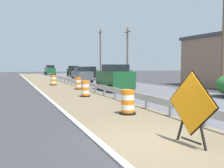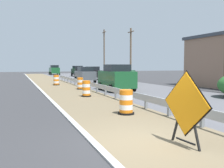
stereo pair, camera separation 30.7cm
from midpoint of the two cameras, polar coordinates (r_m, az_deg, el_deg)
The scene contains 17 objects.
ground_plane at distance 7.32m, azimuth 8.00°, elevation -12.86°, with size 160.00×160.00×0.00m, color #333335.
median_dirt_strip at distance 7.75m, azimuth 13.67°, elevation -11.94°, with size 4.11×120.00×0.01m, color #706047.
curb_near_edge at distance 6.82m, azimuth -1.93°, elevation -14.09°, with size 0.20×120.00×0.11m, color #ADADA8.
guardrail_median at distance 11.77m, azimuth 10.48°, elevation -3.78°, with size 0.18×52.59×0.71m.
warning_sign_diamond at distance 7.05m, azimuth 17.43°, elevation -4.76°, with size 0.20×1.77×2.03m.
traffic_barrel_nearest at distance 11.16m, azimuth 3.98°, elevation -4.32°, with size 0.73×0.73×1.08m.
traffic_barrel_close at distance 17.40m, azimuth -5.30°, elevation -1.21°, with size 0.67×0.67×1.10m.
traffic_barrel_mid at distance 22.70m, azimuth -6.77°, elevation -0.00°, with size 0.63×0.63×1.05m.
traffic_barrel_far at distance 27.84m, azimuth -12.12°, elevation 0.75°, with size 0.71×0.71×1.09m.
car_lead_near_lane at distance 21.26m, azimuth 1.39°, elevation 1.43°, with size 2.19×4.09×2.21m.
car_trailing_near_lane at distance 29.25m, azimuth 1.84°, elevation 2.16°, with size 2.10×4.79×2.15m.
car_lead_far_lane at distance 58.85m, azimuth -12.69°, elevation 3.11°, with size 2.11×4.50×2.16m.
car_mid_far_lane at distance 49.19m, azimuth -7.52°, elevation 2.90°, with size 2.03×4.66×2.03m.
car_trailing_far_lane at distance 32.42m, azimuth -5.81°, elevation 2.16°, with size 2.00×4.29×1.94m.
car_distant_a at distance 38.91m, azimuth -4.06°, elevation 2.52°, with size 1.97×4.48×1.95m.
utility_pole_mid at distance 35.02m, azimuth 4.48°, elevation 6.85°, with size 0.24×1.80×7.18m.
utility_pole_far at distance 46.65m, azimuth -1.59°, elevation 7.10°, with size 0.24×1.80×8.61m.
Camera 2 is at (-3.24, -6.18, 2.15)m, focal length 40.69 mm.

